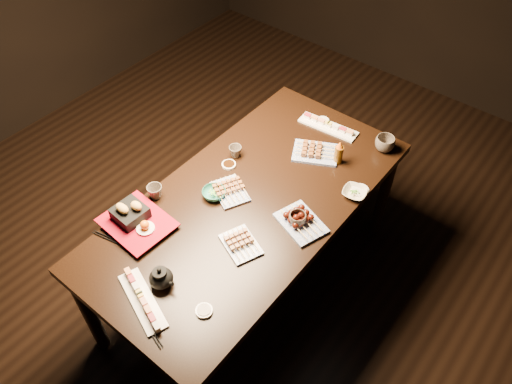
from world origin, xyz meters
TOP-DOWN VIEW (x-y plane):
  - ground at (0.00, 0.00)m, footprint 5.00×5.00m
  - dining_table at (0.38, -0.05)m, footprint 1.33×1.97m
  - sushi_platter_near at (0.39, -0.79)m, footprint 0.35×0.20m
  - sushi_platter_far at (0.37, 0.68)m, footprint 0.36×0.13m
  - yakitori_plate_center at (0.26, -0.07)m, footprint 0.25×0.22m
  - yakitori_plate_right at (0.52, -0.30)m, footprint 0.24×0.21m
  - yakitori_plate_left at (0.44, 0.45)m, footprint 0.30×0.27m
  - tsukune_plate at (0.67, -0.01)m, footprint 0.28×0.24m
  - edamame_bowl_green at (0.21, -0.14)m, footprint 0.14×0.14m
  - edamame_bowl_cream at (0.77, 0.32)m, footprint 0.14×0.14m
  - tempura_tray at (0.05, -0.52)m, footprint 0.35×0.29m
  - teacup_near_left at (-0.01, -0.33)m, footprint 0.08×0.08m
  - teacup_mid_right at (0.66, -0.02)m, footprint 0.12×0.12m
  - teacup_far_left at (0.10, 0.16)m, footprint 0.09×0.09m
  - teacup_far_right at (0.72, 0.72)m, footprint 0.15×0.15m
  - teapot at (0.39, -0.67)m, footprint 0.14×0.14m
  - condiment_bottle at (0.57, 0.47)m, footprint 0.05×0.05m
  - sauce_dish_west at (0.13, 0.08)m, footprint 0.10×0.10m
  - sauce_dish_east at (0.78, 0.36)m, footprint 0.09×0.09m
  - sauce_dish_se at (0.63, -0.66)m, footprint 0.08×0.08m
  - sauce_dish_nw at (0.32, 0.71)m, footprint 0.08×0.08m
  - chopsticks_near at (0.02, -0.66)m, footprint 0.22×0.06m
  - chopsticks_se at (0.50, -0.86)m, footprint 0.21×0.07m

SIDE VIEW (x-z plane):
  - ground at x=0.00m, z-range 0.00..0.00m
  - dining_table at x=0.38m, z-range 0.00..0.75m
  - chopsticks_se at x=0.50m, z-range 0.75..0.76m
  - chopsticks_near at x=0.02m, z-range 0.75..0.76m
  - sauce_dish_nw at x=0.32m, z-range 0.75..0.76m
  - sauce_dish_se at x=0.63m, z-range 0.75..0.76m
  - sauce_dish_west at x=0.13m, z-range 0.75..0.76m
  - sauce_dish_east at x=0.78m, z-range 0.75..0.77m
  - edamame_bowl_cream at x=0.77m, z-range 0.75..0.78m
  - edamame_bowl_green at x=0.21m, z-range 0.75..0.79m
  - sushi_platter_near at x=0.39m, z-range 0.75..0.79m
  - sushi_platter_far at x=0.37m, z-range 0.75..0.79m
  - yakitori_plate_right at x=0.52m, z-range 0.75..0.80m
  - yakitori_plate_center at x=0.26m, z-range 0.75..0.80m
  - tsukune_plate at x=0.67m, z-range 0.75..0.81m
  - yakitori_plate_left at x=0.44m, z-range 0.75..0.81m
  - teacup_far_left at x=0.10m, z-range 0.75..0.82m
  - teacup_mid_right at x=0.66m, z-range 0.75..0.82m
  - teacup_near_left at x=-0.01m, z-range 0.75..0.82m
  - teacup_far_right at x=0.72m, z-range 0.75..0.84m
  - teapot at x=0.39m, z-range 0.75..0.86m
  - tempura_tray at x=0.05m, z-range 0.75..0.87m
  - condiment_bottle at x=0.57m, z-range 0.75..0.90m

